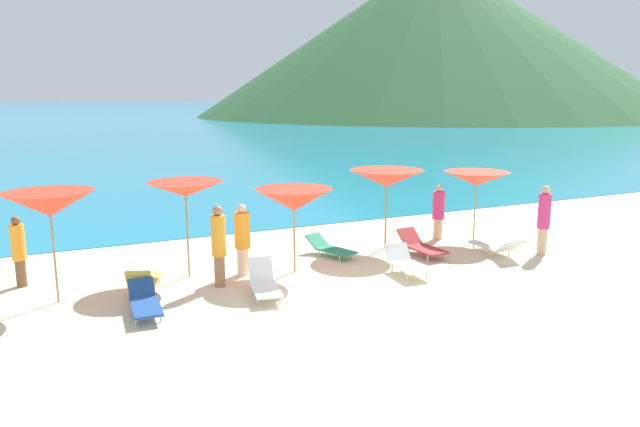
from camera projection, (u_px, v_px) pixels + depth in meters
name	position (u px, v px, depth m)	size (l,w,h in m)	color
ground_plane	(223.00, 221.00, 21.02)	(50.00, 100.00, 0.30)	beige
ocean_water	(59.00, 108.00, 213.54)	(650.00, 440.00, 0.02)	teal
headland_hill	(434.00, 37.00, 125.60)	(102.29, 102.29, 33.62)	#2D5B33
umbrella_0	(49.00, 204.00, 11.85)	(1.85, 1.85, 2.38)	#9E7F59
umbrella_1	(185.00, 189.00, 13.62)	(1.95, 1.95, 2.31)	#9E7F59
umbrella_2	(294.00, 200.00, 14.06)	(2.01, 2.01, 2.09)	#9E7F59
umbrella_3	(387.00, 179.00, 16.24)	(2.09, 2.09, 2.26)	#9E7F59
umbrella_4	(477.00, 179.00, 17.15)	(2.03, 2.03, 2.09)	#9E7F59
lounge_chair_0	(144.00, 280.00, 12.93)	(0.97, 1.42, 0.64)	#D8BF4C
lounge_chair_1	(496.00, 246.00, 15.87)	(0.73, 1.72, 0.58)	white
lounge_chair_2	(264.00, 283.00, 12.60)	(0.79, 1.46, 0.73)	white
lounge_chair_3	(330.00, 248.00, 15.78)	(0.99, 1.62, 0.51)	#268C66
lounge_chair_4	(406.00, 263.00, 14.13)	(0.75, 1.41, 0.64)	white
lounge_chair_5	(421.00, 245.00, 15.86)	(0.70, 1.63, 0.62)	#A53333
lounge_chair_6	(145.00, 301.00, 11.63)	(0.62, 1.68, 0.50)	#1E478C
beachgoer_0	(438.00, 211.00, 17.49)	(0.36, 0.36, 1.67)	#DBAA84
beachgoer_1	(544.00, 218.00, 15.79)	(0.33, 0.33, 1.92)	#DBAA84
beachgoer_2	(19.00, 249.00, 13.13)	(0.31, 0.31, 1.64)	brown
beachgoer_3	(242.00, 238.00, 14.00)	(0.38, 0.38, 1.75)	beige
beachgoer_4	(219.00, 243.00, 13.12)	(0.33, 0.33, 1.88)	#A3704C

